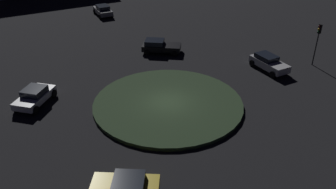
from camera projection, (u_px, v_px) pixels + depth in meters
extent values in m
plane|color=black|center=(168.00, 105.00, 29.50)|extent=(120.69, 120.69, 0.00)
cylinder|color=#2D4228|center=(168.00, 103.00, 29.42)|extent=(12.47, 12.47, 0.29)
cube|color=silver|center=(269.00, 64.00, 35.04)|extent=(4.41, 2.48, 0.69)
cube|color=black|center=(267.00, 57.00, 35.13)|extent=(2.35, 1.89, 0.45)
cylinder|color=black|center=(286.00, 71.00, 34.42)|extent=(0.71, 0.35, 0.68)
cylinder|color=black|center=(273.00, 75.00, 33.71)|extent=(0.71, 0.35, 0.68)
cylinder|color=black|center=(265.00, 60.00, 36.71)|extent=(0.71, 0.35, 0.68)
cylinder|color=black|center=(252.00, 63.00, 36.00)|extent=(0.71, 0.35, 0.68)
cube|color=slate|center=(103.00, 11.00, 51.21)|extent=(4.32, 2.37, 0.63)
cube|color=black|center=(103.00, 7.00, 50.85)|extent=(2.29, 1.86, 0.52)
cylinder|color=black|center=(94.00, 11.00, 52.19)|extent=(0.71, 0.32, 0.69)
cylinder|color=black|center=(106.00, 10.00, 52.87)|extent=(0.71, 0.32, 0.69)
cylinder|color=black|center=(100.00, 17.00, 49.87)|extent=(0.71, 0.32, 0.69)
cylinder|color=black|center=(112.00, 15.00, 50.55)|extent=(0.71, 0.32, 0.69)
cube|color=black|center=(162.00, 47.00, 39.09)|extent=(3.46, 4.62, 0.62)
cube|color=black|center=(155.00, 42.00, 38.89)|extent=(2.36, 2.53, 0.52)
cylinder|color=black|center=(176.00, 47.00, 39.90)|extent=(0.45, 0.65, 0.61)
cylinder|color=black|center=(174.00, 54.00, 38.26)|extent=(0.45, 0.65, 0.61)
cylinder|color=black|center=(150.00, 46.00, 40.21)|extent=(0.45, 0.65, 0.61)
cylinder|color=black|center=(147.00, 52.00, 38.57)|extent=(0.45, 0.65, 0.61)
cube|color=white|center=(35.00, 97.00, 29.31)|extent=(4.28, 3.60, 0.56)
cube|color=black|center=(34.00, 91.00, 29.13)|extent=(2.37, 2.31, 0.52)
cylinder|color=black|center=(35.00, 91.00, 30.83)|extent=(0.72, 0.56, 0.71)
cylinder|color=black|center=(54.00, 94.00, 30.44)|extent=(0.72, 0.56, 0.71)
cylinder|color=black|center=(16.00, 107.00, 28.46)|extent=(0.72, 0.56, 0.71)
cylinder|color=black|center=(36.00, 110.00, 28.07)|extent=(0.72, 0.56, 0.71)
cube|color=gold|center=(125.00, 189.00, 20.10)|extent=(3.13, 4.31, 0.67)
cube|color=black|center=(129.00, 182.00, 19.82)|extent=(2.18, 2.25, 0.43)
cylinder|color=black|center=(105.00, 181.00, 21.15)|extent=(0.44, 0.72, 0.68)
cylinder|color=black|center=(151.00, 182.00, 21.03)|extent=(0.44, 0.72, 0.68)
cylinder|color=#2D2D2D|center=(315.00, 49.00, 35.67)|extent=(0.12, 0.12, 3.41)
cube|color=black|center=(320.00, 29.00, 34.61)|extent=(0.34, 0.27, 0.90)
sphere|color=#3F0C0C|center=(319.00, 26.00, 34.42)|extent=(0.20, 0.20, 0.20)
sphere|color=yellow|center=(319.00, 29.00, 34.55)|extent=(0.20, 0.20, 0.20)
sphere|color=#0F3819|center=(318.00, 32.00, 34.68)|extent=(0.20, 0.20, 0.20)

